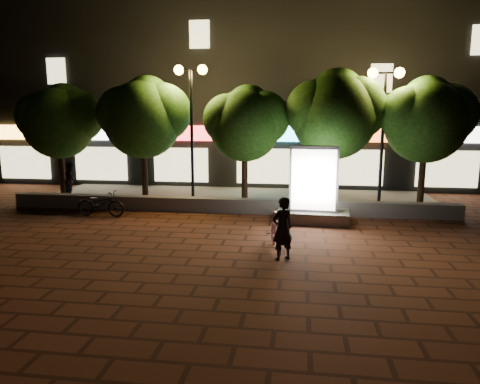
% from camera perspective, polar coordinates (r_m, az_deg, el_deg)
% --- Properties ---
extents(ground, '(80.00, 80.00, 0.00)m').
position_cam_1_polar(ground, '(11.72, -5.18, -6.92)').
color(ground, '#502619').
rests_on(ground, ground).
extents(retaining_wall, '(16.00, 0.45, 0.50)m').
position_cam_1_polar(retaining_wall, '(15.46, -1.88, -1.76)').
color(retaining_wall, slate).
rests_on(retaining_wall, ground).
extents(sidewalk, '(16.00, 5.00, 0.08)m').
position_cam_1_polar(sidewalk, '(17.92, -0.54, -0.79)').
color(sidewalk, slate).
rests_on(sidewalk, ground).
extents(building_block, '(28.00, 8.12, 11.30)m').
position_cam_1_polar(building_block, '(24.09, 1.73, 13.82)').
color(building_block, black).
rests_on(building_block, ground).
extents(tree_far_left, '(3.36, 2.80, 4.63)m').
position_cam_1_polar(tree_far_left, '(18.93, -22.61, 8.93)').
color(tree_far_left, black).
rests_on(tree_far_left, sidewalk).
extents(tree_left, '(3.60, 3.00, 4.89)m').
position_cam_1_polar(tree_left, '(17.44, -12.51, 9.93)').
color(tree_left, black).
rests_on(tree_left, sidewalk).
extents(tree_mid, '(3.24, 2.70, 4.50)m').
position_cam_1_polar(tree_mid, '(16.50, 0.83, 9.37)').
color(tree_mid, black).
rests_on(tree_mid, sidewalk).
extents(tree_right, '(3.72, 3.10, 5.07)m').
position_cam_1_polar(tree_right, '(16.43, 12.55, 10.35)').
color(tree_right, black).
rests_on(tree_right, sidewalk).
extents(tree_far_right, '(3.48, 2.90, 4.76)m').
position_cam_1_polar(tree_far_right, '(16.98, 23.47, 9.09)').
color(tree_far_right, black).
rests_on(tree_far_right, sidewalk).
extents(street_lamp_left, '(1.26, 0.36, 5.18)m').
position_cam_1_polar(street_lamp_left, '(16.63, -6.47, 12.11)').
color(street_lamp_left, black).
rests_on(street_lamp_left, sidewalk).
extents(street_lamp_right, '(1.26, 0.36, 4.98)m').
position_cam_1_polar(street_lamp_right, '(16.39, 18.52, 11.23)').
color(street_lamp_right, black).
rests_on(street_lamp_right, sidewalk).
extents(ad_kiosk, '(2.36, 1.30, 2.47)m').
position_cam_1_polar(ad_kiosk, '(14.02, 9.67, -0.01)').
color(ad_kiosk, slate).
rests_on(ad_kiosk, ground).
extents(scooter_pink, '(0.78, 1.68, 0.97)m').
position_cam_1_polar(scooter_pink, '(11.07, 4.80, -5.30)').
color(scooter_pink, '#BF81A7').
rests_on(scooter_pink, ground).
extents(rider, '(0.67, 0.62, 1.53)m').
position_cam_1_polar(rider, '(10.33, 5.64, -4.84)').
color(rider, black).
rests_on(rider, ground).
extents(scooter_parked, '(1.72, 0.67, 0.89)m').
position_cam_1_polar(scooter_parked, '(15.51, -17.90, -1.46)').
color(scooter_parked, black).
rests_on(scooter_parked, ground).
extents(pedestrian, '(0.75, 0.86, 1.53)m').
position_cam_1_polar(pedestrian, '(18.74, -21.27, 1.49)').
color(pedestrian, black).
rests_on(pedestrian, sidewalk).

